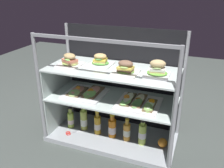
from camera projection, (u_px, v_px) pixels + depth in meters
ground_plane at (112, 139)px, 2.21m from camera, size 6.00×6.00×0.02m
case_base_deck at (112, 136)px, 2.20m from camera, size 1.12×0.51×0.04m
case_frame at (118, 79)px, 2.14m from camera, size 1.12×0.51×0.97m
riser_lower_tier at (112, 117)px, 2.13m from camera, size 1.06×0.46×0.35m
shelf_lower_glass at (112, 99)px, 2.05m from camera, size 1.08×0.47×0.01m
riser_upper_tier at (112, 85)px, 2.00m from camera, size 1.06×0.46×0.25m
shelf_upper_glass at (112, 70)px, 1.95m from camera, size 1.08×0.47×0.01m
plated_roll_sandwich_far_right at (70, 61)px, 2.02m from camera, size 0.19×0.19×0.11m
plated_roll_sandwich_right_of_center at (100, 61)px, 2.02m from camera, size 0.19×0.19×0.10m
plated_roll_sandwich_far_left at (126, 69)px, 1.84m from camera, size 0.19×0.19×0.10m
plated_roll_sandwich_mid_right at (157, 70)px, 1.79m from camera, size 0.18×0.18×0.13m
open_sandwich_tray_center at (85, 92)px, 2.11m from camera, size 0.34×0.32×0.06m
open_sandwich_tray_mid_right at (138, 102)px, 1.94m from camera, size 0.34×0.32×0.06m
juice_bottle_front_middle at (71, 119)px, 2.28m from camera, size 0.06×0.06×0.21m
juice_bottle_back_right at (84, 120)px, 2.24m from camera, size 0.07×0.07×0.24m
juice_bottle_tucked_behind at (98, 125)px, 2.18m from camera, size 0.06×0.06×0.23m
juice_bottle_near_post at (112, 128)px, 2.14m from camera, size 0.07×0.07×0.22m
juice_bottle_front_fourth at (127, 132)px, 2.09m from camera, size 0.06×0.06×0.21m
juice_bottle_front_second at (142, 134)px, 2.04m from camera, size 0.07×0.07×0.23m
orange_fruit_beside_bottles at (163, 143)px, 2.02m from camera, size 0.08×0.08×0.08m
kitchen_scissors at (71, 133)px, 2.21m from camera, size 0.18×0.17×0.01m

